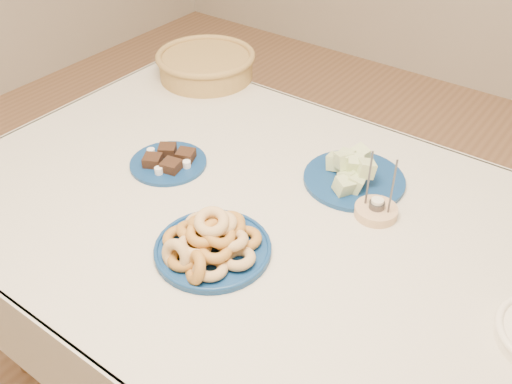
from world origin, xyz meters
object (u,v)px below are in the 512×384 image
donut_platter (211,243)px  melon_plate (352,175)px  wicker_basket (206,64)px  brownie_plate (169,161)px  candle_holder (376,210)px  dining_table (267,246)px

donut_platter → melon_plate: donut_platter is taller
donut_platter → wicker_basket: 0.90m
brownie_plate → candle_holder: candle_holder is taller
melon_plate → brownie_plate: (-0.45, -0.23, -0.01)m
dining_table → melon_plate: bearing=67.2°
donut_platter → candle_holder: size_ratio=1.78×
donut_platter → wicker_basket: size_ratio=0.74×
brownie_plate → dining_table: bearing=-1.9°
dining_table → candle_holder: 0.29m
wicker_basket → candle_holder: size_ratio=2.41×
brownie_plate → wicker_basket: (-0.27, 0.48, 0.04)m
melon_plate → brownie_plate: bearing=-152.9°
donut_platter → brownie_plate: 0.38m
melon_plate → donut_platter: bearing=-106.0°
brownie_plate → wicker_basket: bearing=119.4°
candle_holder → melon_plate: bearing=143.1°
dining_table → donut_platter: (-0.02, -0.19, 0.14)m
melon_plate → candle_holder: 0.14m
dining_table → brownie_plate: size_ratio=6.34×
dining_table → melon_plate: 0.29m
candle_holder → wicker_basket: bearing=158.0°
donut_platter → candle_holder: bearing=55.4°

